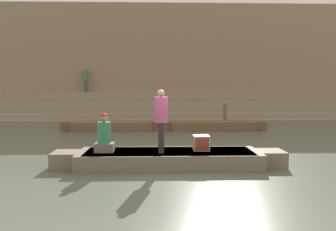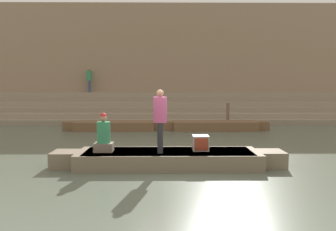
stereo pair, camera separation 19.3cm
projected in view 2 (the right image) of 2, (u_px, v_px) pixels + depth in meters
name	position (u px, v px, depth m)	size (l,w,h in m)	color
ground_plane	(174.00, 165.00, 9.48)	(120.00, 120.00, 0.00)	#566051
ghat_steps	(169.00, 110.00, 21.71)	(36.00, 4.79, 1.81)	gray
back_wall	(168.00, 62.00, 23.72)	(34.20, 1.28, 8.03)	#937A60
rowboat_main	(168.00, 158.00, 9.25)	(6.53, 1.55, 0.44)	#756651
person_standing	(160.00, 117.00, 8.97)	(0.37, 0.37, 1.74)	#28282D
person_rowing	(104.00, 136.00, 9.15)	(0.52, 0.41, 1.09)	#756656
tv_set	(201.00, 143.00, 9.33)	(0.46, 0.45, 0.43)	#9E998E
moored_boat_shore	(115.00, 125.00, 16.79)	(5.17, 1.34, 0.44)	brown
moored_boat_distant	(215.00, 125.00, 16.83)	(5.44, 1.34, 0.44)	brown
mooring_post	(228.00, 115.00, 18.17)	(0.17, 0.17, 1.31)	brown
person_on_steps	(89.00, 78.00, 22.78)	(0.36, 0.36, 1.70)	#3D4C75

